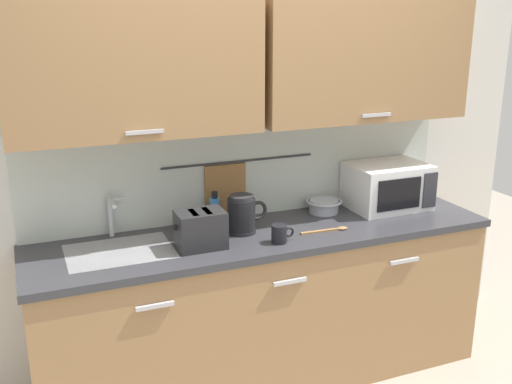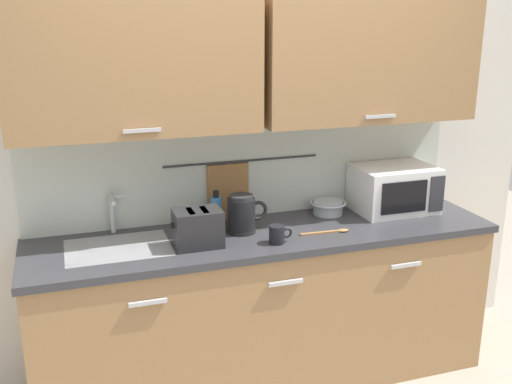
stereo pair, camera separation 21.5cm
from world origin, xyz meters
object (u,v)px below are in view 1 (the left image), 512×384
Objects in this scene: mixing_bowl at (324,205)px; toaster at (201,229)px; wooden_spoon at (330,230)px; mug_near_sink at (184,223)px; mug_by_kettle at (280,234)px; microwave at (387,186)px; dish_soap_bottle at (215,211)px; electric_kettle at (242,214)px.

toaster is (-0.83, -0.25, 0.05)m from mixing_bowl.
wooden_spoon is (-0.12, -0.29, -0.04)m from mixing_bowl.
toaster reaches higher than mug_near_sink.
mixing_bowl is 1.78× the size of mug_by_kettle.
toaster is (-1.23, -0.19, -0.04)m from microwave.
mug_near_sink is 0.79m from wooden_spoon.
dish_soap_bottle reaches higher than toaster.
microwave is 1.67× the size of wooden_spoon.
dish_soap_bottle reaches higher than wooden_spoon.
microwave is at bearing -8.54° from mixing_bowl.
electric_kettle is 0.25m from mug_by_kettle.
dish_soap_bottle is 0.92× the size of mixing_bowl.
mug_near_sink is (-1.25, 0.07, -0.09)m from microwave.
electric_kettle is 0.58m from mixing_bowl.
mug_near_sink is 0.54m from mug_by_kettle.
mug_near_sink is at bearing 154.61° from electric_kettle.
toaster is at bearing 167.11° from mug_by_kettle.
electric_kettle is 1.89× the size of mug_near_sink.
dish_soap_bottle is 0.32m from toaster.
electric_kettle reaches higher than dish_soap_bottle.
mug_by_kettle is (0.40, -0.09, -0.05)m from toaster.
mixing_bowl is at bearing -2.28° from dish_soap_bottle.
electric_kettle is 1.89× the size of mug_by_kettle.
toaster is 2.13× the size of mug_by_kettle.
mug_near_sink is 0.56× the size of mixing_bowl.
wooden_spoon is at bearing -19.97° from electric_kettle.
dish_soap_bottle is at bearing 175.37° from microwave.
mixing_bowl is 0.31m from wooden_spoon.
mug_near_sink is 1.00× the size of mug_by_kettle.
electric_kettle reaches higher than toaster.
wooden_spoon is at bearing -29.88° from dish_soap_bottle.
electric_kettle is 0.19m from dish_soap_bottle.
electric_kettle is 0.82× the size of wooden_spoon.
microwave reaches higher than mixing_bowl.
microwave reaches higher than mug_near_sink.
mixing_bowl is 0.84× the size of toaster.
microwave is at bearing 4.01° from electric_kettle.
mixing_bowl is 0.87m from toaster.
toaster is at bearing -155.57° from electric_kettle.
microwave is 2.35× the size of dish_soap_bottle.
mixing_bowl is (0.85, -0.01, -0.00)m from mug_near_sink.
microwave is 0.88m from mug_by_kettle.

